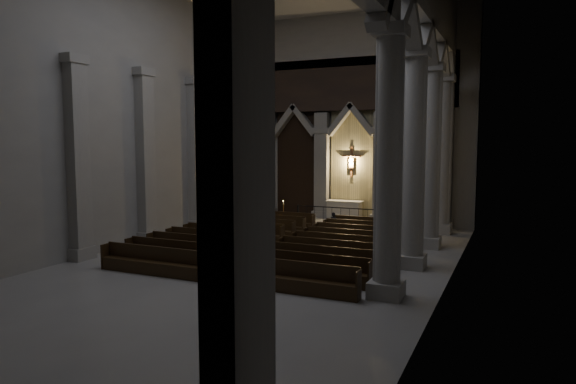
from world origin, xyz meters
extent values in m
plane|color=gray|center=(0.00, 0.00, 0.00)|extent=(24.00, 24.00, 0.00)
cube|color=gray|center=(0.00, 12.00, 6.00)|extent=(14.00, 0.10, 12.00)
cube|color=gray|center=(-7.00, 0.00, 6.00)|extent=(0.10, 24.00, 12.00)
cube|color=gray|center=(7.00, 0.00, 6.00)|extent=(0.10, 24.00, 12.00)
cube|color=gray|center=(-5.40, 11.50, 3.20)|extent=(0.80, 0.50, 6.40)
cube|color=gray|center=(-5.40, 11.50, 0.25)|extent=(1.05, 0.70, 0.50)
cube|color=gray|center=(-5.40, 11.50, 5.35)|extent=(1.00, 0.65, 0.35)
cube|color=gray|center=(-1.80, 11.50, 3.20)|extent=(0.80, 0.50, 6.40)
cube|color=gray|center=(-1.80, 11.50, 0.25)|extent=(1.05, 0.70, 0.50)
cube|color=gray|center=(-1.80, 11.50, 5.35)|extent=(1.00, 0.65, 0.35)
cube|color=gray|center=(1.80, 11.50, 3.20)|extent=(0.80, 0.50, 6.40)
cube|color=gray|center=(1.80, 11.50, 0.25)|extent=(1.05, 0.70, 0.50)
cube|color=gray|center=(1.80, 11.50, 5.35)|extent=(1.00, 0.65, 0.35)
cube|color=gray|center=(5.40, 11.50, 3.20)|extent=(0.80, 0.50, 6.40)
cube|color=gray|center=(5.40, 11.50, 0.25)|extent=(1.05, 0.70, 0.50)
cube|color=gray|center=(5.40, 11.50, 5.35)|extent=(1.00, 0.65, 0.35)
cube|color=black|center=(-3.60, 11.85, 3.50)|extent=(2.60, 0.15, 7.00)
cube|color=tan|center=(0.00, 11.85, 3.50)|extent=(2.60, 0.15, 7.00)
cube|color=black|center=(3.60, 11.85, 3.50)|extent=(2.60, 0.15, 7.00)
cube|color=black|center=(0.00, 11.50, 8.00)|extent=(12.00, 0.50, 3.00)
cube|color=gray|center=(-6.20, 11.50, 4.50)|extent=(1.60, 0.50, 9.00)
cube|color=gray|center=(6.20, 11.50, 4.50)|extent=(1.60, 0.50, 9.00)
cube|color=gray|center=(0.00, 11.50, 10.50)|extent=(14.00, 0.50, 3.00)
plane|color=#FFD472|center=(0.00, 11.82, 3.50)|extent=(1.50, 0.00, 1.50)
cube|color=brown|center=(0.00, 11.73, 3.50)|extent=(0.13, 0.08, 1.80)
cube|color=brown|center=(0.00, 11.73, 3.85)|extent=(1.10, 0.08, 0.13)
cube|color=#A3805F|center=(0.00, 11.67, 3.45)|extent=(0.26, 0.10, 0.60)
sphere|color=#A3805F|center=(0.00, 11.67, 3.85)|extent=(0.17, 0.17, 0.17)
cylinder|color=#A3805F|center=(-0.26, 11.67, 3.82)|extent=(0.45, 0.08, 0.08)
cylinder|color=#A3805F|center=(0.26, 11.67, 3.82)|extent=(0.45, 0.08, 0.08)
cube|color=gray|center=(5.50, 9.50, 0.25)|extent=(1.00, 1.00, 0.50)
cylinder|color=gray|center=(5.50, 9.50, 4.00)|extent=(0.70, 0.70, 7.50)
cube|color=gray|center=(5.50, 9.50, 7.85)|extent=(0.95, 0.95, 0.35)
cube|color=gray|center=(5.50, 5.50, 0.25)|extent=(1.00, 1.00, 0.50)
cylinder|color=gray|center=(5.50, 5.50, 4.00)|extent=(0.70, 0.70, 7.50)
cube|color=gray|center=(5.50, 5.50, 7.85)|extent=(0.95, 0.95, 0.35)
cube|color=gray|center=(5.50, 1.50, 0.25)|extent=(1.00, 1.00, 0.50)
cylinder|color=gray|center=(5.50, 1.50, 4.00)|extent=(0.70, 0.70, 7.50)
cube|color=gray|center=(5.50, 1.50, 7.85)|extent=(0.95, 0.95, 0.35)
cube|color=gray|center=(5.50, -2.50, 0.25)|extent=(1.00, 1.00, 0.50)
cylinder|color=gray|center=(5.50, -2.50, 4.00)|extent=(0.70, 0.70, 7.50)
cube|color=gray|center=(5.50, -2.50, 7.85)|extent=(0.95, 0.95, 0.35)
cube|color=gray|center=(5.50, 11.40, 4.60)|extent=(0.55, 1.20, 9.20)
cube|color=gray|center=(5.50, -11.40, 4.60)|extent=(0.55, 1.20, 9.20)
cube|color=gray|center=(-6.75, 9.50, 0.25)|extent=(0.60, 1.00, 0.50)
cube|color=gray|center=(-6.75, 9.50, 4.00)|extent=(0.50, 0.80, 7.50)
cube|color=gray|center=(-6.75, 9.50, 7.85)|extent=(0.60, 1.00, 0.35)
cube|color=gray|center=(-6.75, 5.50, 0.25)|extent=(0.60, 1.00, 0.50)
cube|color=gray|center=(-6.75, 5.50, 4.00)|extent=(0.50, 0.80, 7.50)
cube|color=gray|center=(-6.75, 5.50, 7.85)|extent=(0.60, 1.00, 0.35)
cube|color=gray|center=(-6.75, 1.50, 0.25)|extent=(0.60, 1.00, 0.50)
cube|color=gray|center=(-6.75, 1.50, 4.00)|extent=(0.50, 0.80, 7.50)
cube|color=gray|center=(-6.75, 1.50, 7.85)|extent=(0.60, 1.00, 0.35)
cube|color=gray|center=(-6.75, -2.50, 0.25)|extent=(0.60, 1.00, 0.50)
cube|color=gray|center=(-6.75, -2.50, 4.00)|extent=(0.50, 0.80, 7.50)
cube|color=gray|center=(-6.75, -2.50, 7.85)|extent=(0.60, 1.00, 0.35)
cube|color=gray|center=(0.00, 10.60, 0.07)|extent=(8.50, 2.60, 0.15)
cube|color=beige|center=(-0.25, 11.23, 0.67)|extent=(1.97, 0.76, 1.04)
cube|color=silver|center=(-0.25, 11.23, 1.21)|extent=(2.13, 0.85, 0.04)
cube|color=black|center=(0.00, 9.77, 0.99)|extent=(5.22, 0.05, 0.05)
cube|color=black|center=(-2.61, 9.77, 0.52)|extent=(0.09, 0.09, 1.04)
cube|color=black|center=(2.61, 9.77, 0.52)|extent=(0.09, 0.09, 1.04)
cylinder|color=black|center=(-2.09, 9.77, 0.49)|extent=(0.02, 0.02, 0.96)
cylinder|color=black|center=(-1.56, 9.77, 0.49)|extent=(0.02, 0.02, 0.96)
cylinder|color=black|center=(-1.04, 9.77, 0.49)|extent=(0.02, 0.02, 0.96)
cylinder|color=black|center=(-0.52, 9.77, 0.49)|extent=(0.02, 0.02, 0.96)
cylinder|color=black|center=(0.00, 9.77, 0.49)|extent=(0.02, 0.02, 0.96)
cylinder|color=black|center=(0.52, 9.77, 0.49)|extent=(0.02, 0.02, 0.96)
cylinder|color=black|center=(1.04, 9.77, 0.49)|extent=(0.02, 0.02, 0.96)
cylinder|color=black|center=(1.56, 9.77, 0.49)|extent=(0.02, 0.02, 0.96)
cylinder|color=black|center=(2.09, 9.77, 0.49)|extent=(0.02, 0.02, 0.96)
cylinder|color=#B18536|center=(-3.21, 9.05, 0.02)|extent=(0.22, 0.22, 0.05)
cylinder|color=#B18536|center=(-3.21, 9.05, 0.56)|extent=(0.03, 0.03, 1.08)
cylinder|color=#B18536|center=(-3.21, 9.05, 1.10)|extent=(0.11, 0.11, 0.02)
cylinder|color=#EEE3C8|center=(-3.21, 9.05, 1.20)|extent=(0.04, 0.04, 0.19)
sphere|color=#FFB859|center=(-3.21, 9.05, 1.31)|extent=(0.04, 0.04, 0.04)
cylinder|color=#B18536|center=(3.14, 9.18, 0.02)|extent=(0.23, 0.23, 0.05)
cylinder|color=#B18536|center=(3.14, 9.18, 0.58)|extent=(0.03, 0.03, 1.10)
cylinder|color=#B18536|center=(3.14, 9.18, 1.13)|extent=(0.12, 0.12, 0.02)
cylinder|color=#EEE3C8|center=(3.14, 9.18, 1.23)|extent=(0.05, 0.05, 0.19)
sphere|color=#FFB859|center=(3.14, 9.18, 1.34)|extent=(0.04, 0.04, 0.04)
cube|color=black|center=(-2.70, 6.98, 0.23)|extent=(4.28, 0.41, 0.46)
cube|color=black|center=(-2.70, 7.17, 0.71)|extent=(4.28, 0.07, 0.51)
cube|color=black|center=(-4.84, 6.98, 0.46)|extent=(0.06, 0.46, 0.92)
cube|color=black|center=(-0.56, 6.98, 0.46)|extent=(0.06, 0.46, 0.92)
cube|color=black|center=(2.70, 6.98, 0.23)|extent=(4.28, 0.41, 0.46)
cube|color=black|center=(2.70, 7.17, 0.71)|extent=(4.28, 0.07, 0.51)
cube|color=black|center=(0.56, 6.98, 0.46)|extent=(0.06, 0.46, 0.92)
cube|color=black|center=(4.84, 6.98, 0.46)|extent=(0.06, 0.46, 0.92)
cube|color=black|center=(-2.70, 5.71, 0.23)|extent=(4.28, 0.41, 0.46)
cube|color=black|center=(-2.70, 5.90, 0.71)|extent=(4.28, 0.07, 0.51)
cube|color=black|center=(-4.84, 5.71, 0.46)|extent=(0.06, 0.46, 0.92)
cube|color=black|center=(-0.56, 5.71, 0.46)|extent=(0.06, 0.46, 0.92)
cube|color=black|center=(2.70, 5.71, 0.23)|extent=(4.28, 0.41, 0.46)
cube|color=black|center=(2.70, 5.90, 0.71)|extent=(4.28, 0.07, 0.51)
cube|color=black|center=(0.56, 5.71, 0.46)|extent=(0.06, 0.46, 0.92)
cube|color=black|center=(4.84, 5.71, 0.46)|extent=(0.06, 0.46, 0.92)
cube|color=black|center=(-2.70, 4.43, 0.23)|extent=(4.28, 0.41, 0.46)
cube|color=black|center=(-2.70, 4.63, 0.71)|extent=(4.28, 0.07, 0.51)
cube|color=black|center=(-4.84, 4.43, 0.46)|extent=(0.06, 0.46, 0.92)
cube|color=black|center=(-0.56, 4.43, 0.46)|extent=(0.06, 0.46, 0.92)
cube|color=black|center=(2.70, 4.43, 0.23)|extent=(4.28, 0.41, 0.46)
cube|color=black|center=(2.70, 4.63, 0.71)|extent=(4.28, 0.07, 0.51)
cube|color=black|center=(0.56, 4.43, 0.46)|extent=(0.06, 0.46, 0.92)
cube|color=black|center=(4.84, 4.43, 0.46)|extent=(0.06, 0.46, 0.92)
cube|color=black|center=(-2.70, 3.16, 0.23)|extent=(4.28, 0.41, 0.46)
cube|color=black|center=(-2.70, 3.36, 0.71)|extent=(4.28, 0.07, 0.51)
cube|color=black|center=(-4.84, 3.16, 0.46)|extent=(0.06, 0.46, 0.92)
cube|color=black|center=(-0.56, 3.16, 0.46)|extent=(0.06, 0.46, 0.92)
cube|color=black|center=(2.70, 3.16, 0.23)|extent=(4.28, 0.41, 0.46)
cube|color=black|center=(2.70, 3.36, 0.71)|extent=(4.28, 0.07, 0.51)
cube|color=black|center=(0.56, 3.16, 0.46)|extent=(0.06, 0.46, 0.92)
cube|color=black|center=(4.84, 3.16, 0.46)|extent=(0.06, 0.46, 0.92)
cube|color=black|center=(-2.70, 1.89, 0.23)|extent=(4.28, 0.41, 0.46)
cube|color=black|center=(-2.70, 2.09, 0.71)|extent=(4.28, 0.07, 0.51)
cube|color=black|center=(-4.84, 1.89, 0.46)|extent=(0.06, 0.46, 0.92)
cube|color=black|center=(-0.56, 1.89, 0.46)|extent=(0.06, 0.46, 0.92)
cube|color=black|center=(2.70, 1.89, 0.23)|extent=(4.28, 0.41, 0.46)
cube|color=black|center=(2.70, 2.09, 0.71)|extent=(4.28, 0.07, 0.51)
cube|color=black|center=(0.56, 1.89, 0.46)|extent=(0.06, 0.46, 0.92)
cube|color=black|center=(4.84, 1.89, 0.46)|extent=(0.06, 0.46, 0.92)
cube|color=black|center=(-2.70, 0.62, 0.23)|extent=(4.28, 0.41, 0.46)
cube|color=black|center=(-2.70, 0.81, 0.71)|extent=(4.28, 0.07, 0.51)
cube|color=black|center=(-4.84, 0.62, 0.46)|extent=(0.06, 0.46, 0.92)
cube|color=black|center=(-0.56, 0.62, 0.46)|extent=(0.06, 0.46, 0.92)
cube|color=black|center=(2.70, 0.62, 0.23)|extent=(4.28, 0.41, 0.46)
cube|color=black|center=(2.70, 0.81, 0.71)|extent=(4.28, 0.07, 0.51)
cube|color=black|center=(0.56, 0.62, 0.46)|extent=(0.06, 0.46, 0.92)
cube|color=black|center=(4.84, 0.62, 0.46)|extent=(0.06, 0.46, 0.92)
cube|color=black|center=(-2.70, -0.65, 0.23)|extent=(4.28, 0.41, 0.46)
cube|color=black|center=(-2.70, -0.46, 0.71)|extent=(4.28, 0.07, 0.51)
cube|color=black|center=(-4.84, -0.65, 0.46)|extent=(0.06, 0.46, 0.92)
cube|color=black|center=(-0.56, -0.65, 0.46)|extent=(0.06, 0.46, 0.92)
cube|color=black|center=(2.70, -0.65, 0.23)|extent=(4.28, 0.41, 0.46)
cube|color=black|center=(2.70, -0.46, 0.71)|extent=(4.28, 0.07, 0.51)
cube|color=black|center=(0.56, -0.65, 0.46)|extent=(0.06, 0.46, 0.92)
cube|color=black|center=(4.84, -0.65, 0.46)|extent=(0.06, 0.46, 0.92)
cube|color=black|center=(-2.70, -1.92, 0.23)|extent=(4.28, 0.41, 0.46)
cube|color=black|center=(-2.70, -1.73, 0.71)|extent=(4.28, 0.07, 0.51)
cube|color=black|center=(-4.84, -1.92, 0.46)|extent=(0.06, 0.46, 0.92)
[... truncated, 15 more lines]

